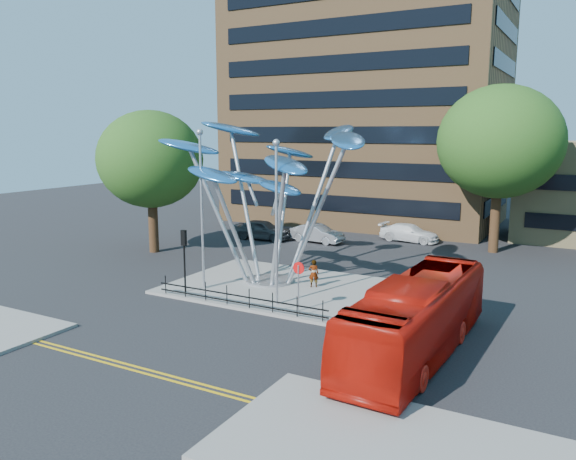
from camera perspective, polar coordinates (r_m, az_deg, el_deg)
The scene contains 18 objects.
ground at distance 26.73m, azimuth -5.34°, elevation -9.32°, with size 120.00×120.00×0.00m, color black.
traffic_island at distance 32.07m, azimuth -0.79°, elevation -5.82°, with size 12.00×9.00×0.15m, color slate.
double_yellow_near at distance 22.38m, azimuth -14.23°, elevation -13.55°, with size 40.00×0.12×0.01m, color gold.
double_yellow_far at distance 22.18m, azimuth -14.77°, elevation -13.79°, with size 40.00×0.12×0.01m, color gold.
brick_tower at distance 56.89m, azimuth 8.11°, elevation 16.18°, with size 25.00×15.00×30.00m, color brown.
tree_right at distance 43.27m, azimuth 20.73°, elevation 8.35°, with size 8.80×8.80×12.11m.
tree_left at distance 41.85m, azimuth -13.79°, elevation 6.96°, with size 7.60×7.60×10.32m.
leaf_sculpture at distance 32.03m, azimuth -1.89°, elevation 6.52°, with size 12.72×9.54×9.51m.
street_lamp_left at distance 30.90m, azimuth -8.79°, elevation 3.45°, with size 0.36×0.36×8.80m.
street_lamp_right at distance 27.75m, azimuth -1.18°, elevation 2.28°, with size 0.36×0.36×8.30m.
traffic_light_island at distance 30.87m, azimuth -10.52°, elevation -1.76°, with size 0.28×0.18×3.42m.
no_entry_sign_island at distance 27.27m, azimuth 1.08°, elevation -4.89°, with size 0.60×0.10×2.45m.
pedestrian_railing_front at distance 28.43m, azimuth -5.11°, elevation -6.95°, with size 10.00×0.06×1.00m.
red_bus at distance 22.98m, azimuth 12.96°, elevation -8.65°, with size 2.65×11.34×3.16m, color #B11208.
pedestrian at distance 31.65m, azimuth 2.62°, elevation -4.42°, with size 0.57×0.38×1.57m, color gray.
parked_car_left at distance 46.21m, azimuth -2.61°, elevation 0.04°, with size 1.93×4.79×1.63m, color #3B3E42.
parked_car_mid at distance 45.00m, azimuth 2.98°, elevation -0.34°, with size 1.54×4.42×1.46m, color #9C9EA3.
parked_car_right at distance 46.39m, azimuth 12.23°, elevation -0.28°, with size 1.96×4.81×1.40m, color silver.
Camera 1 is at (14.25, -20.81, 8.86)m, focal length 35.00 mm.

